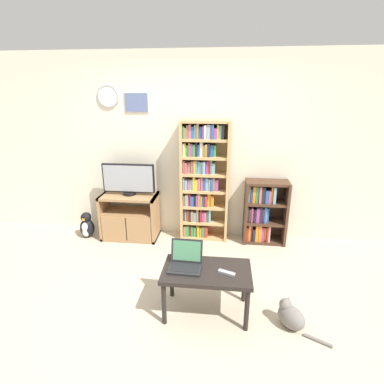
{
  "coord_description": "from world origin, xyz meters",
  "views": [
    {
      "loc": [
        0.51,
        -2.47,
        2.06
      ],
      "look_at": [
        0.13,
        0.94,
        0.91
      ],
      "focal_mm": 28.0,
      "sensor_mm": 36.0,
      "label": 1
    }
  ],
  "objects_px": {
    "bookshelf_short": "(262,212)",
    "cat": "(290,316)",
    "laptop": "(186,261)",
    "remote_near_laptop": "(227,273)",
    "television": "(129,179)",
    "bookshelf_tall": "(202,181)",
    "penguin_figurine": "(87,226)",
    "tv_stand": "(130,216)",
    "coffee_table": "(207,275)"
  },
  "relations": [
    {
      "from": "bookshelf_short",
      "to": "cat",
      "type": "height_order",
      "value": "bookshelf_short"
    },
    {
      "from": "laptop",
      "to": "remote_near_laptop",
      "type": "bearing_deg",
      "value": -9.11
    },
    {
      "from": "television",
      "to": "bookshelf_tall",
      "type": "xyz_separation_m",
      "value": [
        1.04,
        0.1,
        -0.02
      ]
    },
    {
      "from": "remote_near_laptop",
      "to": "penguin_figurine",
      "type": "xyz_separation_m",
      "value": [
        -2.05,
        1.44,
        -0.31
      ]
    },
    {
      "from": "tv_stand",
      "to": "remote_near_laptop",
      "type": "bearing_deg",
      "value": -47.17
    },
    {
      "from": "coffee_table",
      "to": "cat",
      "type": "bearing_deg",
      "value": -7.87
    },
    {
      "from": "bookshelf_tall",
      "to": "coffee_table",
      "type": "distance_m",
      "value": 1.68
    },
    {
      "from": "penguin_figurine",
      "to": "bookshelf_tall",
      "type": "bearing_deg",
      "value": 6.93
    },
    {
      "from": "bookshelf_short",
      "to": "television",
      "type": "bearing_deg",
      "value": -177.73
    },
    {
      "from": "television",
      "to": "cat",
      "type": "relative_size",
      "value": 1.56
    },
    {
      "from": "bookshelf_tall",
      "to": "bookshelf_short",
      "type": "height_order",
      "value": "bookshelf_tall"
    },
    {
      "from": "tv_stand",
      "to": "laptop",
      "type": "distance_m",
      "value": 1.78
    },
    {
      "from": "bookshelf_short",
      "to": "laptop",
      "type": "relative_size",
      "value": 2.88
    },
    {
      "from": "tv_stand",
      "to": "bookshelf_tall",
      "type": "relative_size",
      "value": 0.47
    },
    {
      "from": "tv_stand",
      "to": "bookshelf_tall",
      "type": "xyz_separation_m",
      "value": [
        1.05,
        0.13,
        0.54
      ]
    },
    {
      "from": "coffee_table",
      "to": "penguin_figurine",
      "type": "bearing_deg",
      "value": 143.14
    },
    {
      "from": "bookshelf_tall",
      "to": "coffee_table",
      "type": "bearing_deg",
      "value": -83.88
    },
    {
      "from": "bookshelf_tall",
      "to": "penguin_figurine",
      "type": "xyz_separation_m",
      "value": [
        -1.69,
        -0.21,
        -0.7
      ]
    },
    {
      "from": "remote_near_laptop",
      "to": "penguin_figurine",
      "type": "relative_size",
      "value": 0.42
    },
    {
      "from": "coffee_table",
      "to": "cat",
      "type": "height_order",
      "value": "coffee_table"
    },
    {
      "from": "bookshelf_tall",
      "to": "cat",
      "type": "xyz_separation_m",
      "value": [
        0.95,
        -1.71,
        -0.76
      ]
    },
    {
      "from": "tv_stand",
      "to": "coffee_table",
      "type": "xyz_separation_m",
      "value": [
        1.22,
        -1.48,
        0.08
      ]
    },
    {
      "from": "penguin_figurine",
      "to": "television",
      "type": "bearing_deg",
      "value": 9.16
    },
    {
      "from": "television",
      "to": "remote_near_laptop",
      "type": "height_order",
      "value": "television"
    },
    {
      "from": "television",
      "to": "bookshelf_tall",
      "type": "distance_m",
      "value": 1.05
    },
    {
      "from": "bookshelf_tall",
      "to": "coffee_table",
      "type": "height_order",
      "value": "bookshelf_tall"
    },
    {
      "from": "tv_stand",
      "to": "cat",
      "type": "xyz_separation_m",
      "value": [
        2.01,
        -1.58,
        -0.22
      ]
    },
    {
      "from": "television",
      "to": "penguin_figurine",
      "type": "relative_size",
      "value": 1.9
    },
    {
      "from": "bookshelf_tall",
      "to": "tv_stand",
      "type": "bearing_deg",
      "value": -173.05
    },
    {
      "from": "penguin_figurine",
      "to": "remote_near_laptop",
      "type": "bearing_deg",
      "value": -35.12
    },
    {
      "from": "tv_stand",
      "to": "remote_near_laptop",
      "type": "height_order",
      "value": "tv_stand"
    },
    {
      "from": "television",
      "to": "penguin_figurine",
      "type": "distance_m",
      "value": 0.97
    },
    {
      "from": "cat",
      "to": "laptop",
      "type": "bearing_deg",
      "value": 131.93
    },
    {
      "from": "laptop",
      "to": "bookshelf_tall",
      "type": "bearing_deg",
      "value": 90.89
    },
    {
      "from": "tv_stand",
      "to": "penguin_figurine",
      "type": "height_order",
      "value": "tv_stand"
    },
    {
      "from": "tv_stand",
      "to": "remote_near_laptop",
      "type": "xyz_separation_m",
      "value": [
        1.41,
        -1.52,
        0.15
      ]
    },
    {
      "from": "tv_stand",
      "to": "bookshelf_short",
      "type": "xyz_separation_m",
      "value": [
        1.91,
        0.1,
        0.12
      ]
    },
    {
      "from": "cat",
      "to": "penguin_figurine",
      "type": "xyz_separation_m",
      "value": [
        -2.65,
        1.51,
        0.07
      ]
    },
    {
      "from": "bookshelf_short",
      "to": "bookshelf_tall",
      "type": "bearing_deg",
      "value": 178.32
    },
    {
      "from": "remote_near_laptop",
      "to": "bookshelf_short",
      "type": "bearing_deg",
      "value": 4.34
    },
    {
      "from": "remote_near_laptop",
      "to": "bookshelf_tall",
      "type": "bearing_deg",
      "value": 33.76
    },
    {
      "from": "tv_stand",
      "to": "laptop",
      "type": "height_order",
      "value": "laptop"
    },
    {
      "from": "bookshelf_short",
      "to": "tv_stand",
      "type": "bearing_deg",
      "value": -176.92
    },
    {
      "from": "bookshelf_short",
      "to": "laptop",
      "type": "xyz_separation_m",
      "value": [
        -0.89,
        -1.55,
        0.09
      ]
    },
    {
      "from": "tv_stand",
      "to": "laptop",
      "type": "xyz_separation_m",
      "value": [
        1.02,
        -1.44,
        0.2
      ]
    },
    {
      "from": "television",
      "to": "coffee_table",
      "type": "xyz_separation_m",
      "value": [
        1.21,
        -1.5,
        -0.48
      ]
    },
    {
      "from": "bookshelf_short",
      "to": "remote_near_laptop",
      "type": "height_order",
      "value": "bookshelf_short"
    },
    {
      "from": "remote_near_laptop",
      "to": "television",
      "type": "bearing_deg",
      "value": 63.64
    },
    {
      "from": "television",
      "to": "cat",
      "type": "bearing_deg",
      "value": -38.92
    },
    {
      "from": "remote_near_laptop",
      "to": "coffee_table",
      "type": "bearing_deg",
      "value": 98.22
    }
  ]
}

